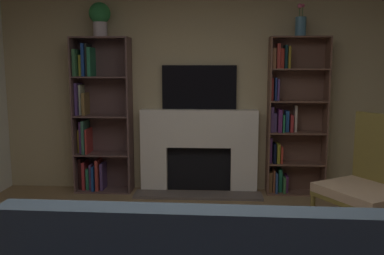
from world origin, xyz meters
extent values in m
cube|color=tan|center=(0.00, 2.75, 1.31)|extent=(5.11, 0.06, 2.62)
cube|color=white|center=(-0.57, 2.63, 0.29)|extent=(0.33, 0.19, 0.57)
cube|color=white|center=(0.57, 2.63, 0.29)|extent=(0.33, 0.19, 0.57)
cube|color=white|center=(0.00, 2.63, 0.81)|extent=(1.46, 0.19, 0.47)
cube|color=black|center=(0.00, 2.68, 0.29)|extent=(0.80, 0.08, 0.57)
cube|color=#5D524D|center=(0.00, 2.39, 0.01)|extent=(1.56, 0.30, 0.03)
cube|color=black|center=(0.00, 2.69, 1.31)|extent=(0.92, 0.06, 0.55)
cube|color=brown|center=(-1.54, 2.56, 0.96)|extent=(0.02, 0.32, 1.92)
cube|color=brown|center=(-0.85, 2.56, 0.96)|extent=(0.02, 0.32, 1.92)
cube|color=brown|center=(-1.20, 2.71, 0.96)|extent=(0.70, 0.02, 1.92)
cube|color=brown|center=(-1.20, 2.56, 0.01)|extent=(0.67, 0.32, 0.02)
cube|color=black|center=(-1.50, 2.61, 0.22)|extent=(0.04, 0.19, 0.40)
cube|color=#AF2D32|center=(-1.45, 2.60, 0.19)|extent=(0.04, 0.22, 0.35)
cube|color=#287652|center=(-1.41, 2.60, 0.15)|extent=(0.04, 0.21, 0.27)
cube|color=#523665|center=(-1.36, 2.59, 0.18)|extent=(0.03, 0.22, 0.33)
cube|color=#17438F|center=(-1.32, 2.57, 0.17)|extent=(0.03, 0.27, 0.31)
cube|color=#AA3832|center=(-1.27, 2.58, 0.21)|extent=(0.03, 0.25, 0.39)
cube|color=#4F396F|center=(-1.22, 2.59, 0.19)|extent=(0.03, 0.23, 0.34)
cube|color=brown|center=(-1.20, 2.56, 0.48)|extent=(0.67, 0.32, 0.02)
cube|color=olive|center=(-1.51, 2.62, 0.63)|extent=(0.02, 0.17, 0.29)
cube|color=#623579|center=(-1.47, 2.60, 0.69)|extent=(0.03, 0.21, 0.40)
cube|color=#326351|center=(-1.43, 2.57, 0.70)|extent=(0.03, 0.26, 0.41)
cube|color=#A83230|center=(-1.39, 2.57, 0.64)|extent=(0.02, 0.26, 0.31)
cube|color=brown|center=(-1.20, 2.56, 0.96)|extent=(0.67, 0.32, 0.02)
cube|color=#52397C|center=(-1.51, 2.59, 1.17)|extent=(0.03, 0.23, 0.40)
cube|color=beige|center=(-1.47, 2.62, 1.16)|extent=(0.03, 0.18, 0.37)
cube|color=olive|center=(-1.42, 2.60, 1.11)|extent=(0.04, 0.22, 0.28)
cube|color=brown|center=(-1.20, 2.56, 1.44)|extent=(0.67, 0.32, 0.02)
cube|color=#346940|center=(-1.50, 2.58, 1.61)|extent=(0.04, 0.26, 0.33)
cube|color=olive|center=(-1.45, 2.61, 1.58)|extent=(0.03, 0.19, 0.26)
cube|color=#1D4193|center=(-1.41, 2.60, 1.65)|extent=(0.04, 0.21, 0.40)
cube|color=black|center=(-1.36, 2.60, 1.65)|extent=(0.03, 0.21, 0.39)
cube|color=#297B51|center=(-1.32, 2.58, 1.62)|extent=(0.04, 0.24, 0.35)
cube|color=brown|center=(-1.20, 2.56, 1.91)|extent=(0.67, 0.32, 0.02)
cube|color=brown|center=(0.85, 2.59, 0.96)|extent=(0.02, 0.27, 1.92)
cube|color=brown|center=(1.54, 2.59, 0.96)|extent=(0.02, 0.27, 1.92)
cube|color=brown|center=(1.20, 2.71, 0.96)|extent=(0.70, 0.02, 1.92)
cube|color=brown|center=(1.20, 2.59, 0.01)|extent=(0.67, 0.27, 0.02)
cube|color=olive|center=(0.89, 2.61, 0.14)|extent=(0.04, 0.18, 0.25)
cube|color=brown|center=(0.94, 2.61, 0.16)|extent=(0.02, 0.19, 0.28)
cube|color=#2B4B89|center=(0.96, 2.59, 0.14)|extent=(0.02, 0.22, 0.25)
cube|color=#21744E|center=(1.02, 2.62, 0.16)|extent=(0.04, 0.16, 0.29)
cube|color=#3A723C|center=(1.06, 2.59, 0.12)|extent=(0.03, 0.22, 0.20)
cube|color=#652C68|center=(1.10, 2.61, 0.12)|extent=(0.03, 0.18, 0.21)
cube|color=brown|center=(1.20, 2.59, 0.38)|extent=(0.67, 0.27, 0.02)
cube|color=#5F306A|center=(0.89, 2.61, 0.55)|extent=(0.03, 0.18, 0.31)
cube|color=black|center=(0.93, 2.60, 0.51)|extent=(0.03, 0.22, 0.24)
cube|color=olive|center=(0.98, 2.60, 0.51)|extent=(0.04, 0.21, 0.24)
cube|color=#B73427|center=(1.02, 2.59, 0.50)|extent=(0.02, 0.22, 0.20)
cube|color=brown|center=(1.20, 2.59, 0.77)|extent=(0.67, 0.27, 0.02)
cube|color=#55386B|center=(0.89, 2.60, 0.93)|extent=(0.04, 0.20, 0.31)
cube|color=#544170|center=(0.93, 2.62, 0.89)|extent=(0.03, 0.17, 0.23)
cube|color=#642865|center=(0.99, 2.60, 0.92)|extent=(0.04, 0.21, 0.28)
cube|color=#237F4B|center=(1.03, 2.59, 0.89)|extent=(0.02, 0.22, 0.22)
cube|color=#244F97|center=(1.08, 2.62, 0.91)|extent=(0.04, 0.16, 0.26)
cube|color=#AB2D2F|center=(1.13, 2.62, 0.88)|extent=(0.04, 0.17, 0.21)
cube|color=beige|center=(1.18, 2.63, 0.94)|extent=(0.03, 0.15, 0.32)
cube|color=brown|center=(1.20, 2.59, 1.15)|extent=(0.67, 0.27, 0.02)
cube|color=#B9362F|center=(0.89, 2.62, 1.30)|extent=(0.03, 0.17, 0.27)
cube|color=navy|center=(0.93, 2.62, 1.30)|extent=(0.02, 0.18, 0.28)
cube|color=#52387C|center=(0.95, 2.60, 1.29)|extent=(0.02, 0.21, 0.26)
cube|color=brown|center=(1.20, 2.59, 1.54)|extent=(0.67, 0.27, 0.02)
cube|color=#925D3D|center=(0.89, 2.61, 1.67)|extent=(0.04, 0.20, 0.24)
cube|color=#BC3C34|center=(0.95, 2.63, 1.69)|extent=(0.04, 0.16, 0.29)
cube|color=#AA2D22|center=(1.00, 2.63, 1.66)|extent=(0.04, 0.15, 0.23)
cube|color=#0D272C|center=(1.04, 2.62, 1.68)|extent=(0.03, 0.17, 0.27)
cube|color=olive|center=(1.07, 2.61, 1.68)|extent=(0.03, 0.19, 0.26)
cube|color=brown|center=(1.20, 2.59, 1.91)|extent=(0.67, 0.27, 0.02)
cylinder|color=silver|center=(-1.20, 2.57, 2.01)|extent=(0.17, 0.17, 0.18)
sphere|color=#2A7F3F|center=(-1.20, 2.57, 2.20)|extent=(0.26, 0.26, 0.26)
cylinder|color=teal|center=(1.20, 2.57, 2.03)|extent=(0.13, 0.13, 0.22)
cylinder|color=#4C7F3F|center=(1.18, 2.56, 2.21)|extent=(0.01, 0.01, 0.12)
sphere|color=#E5618B|center=(1.18, 2.56, 2.27)|extent=(0.05, 0.05, 0.05)
cylinder|color=#4C7F3F|center=(1.22, 2.59, 2.21)|extent=(0.01, 0.01, 0.13)
sphere|color=#E5618B|center=(1.22, 2.59, 2.28)|extent=(0.04, 0.04, 0.04)
cylinder|color=brown|center=(1.61, 1.59, 0.21)|extent=(0.04, 0.04, 0.42)
cylinder|color=brown|center=(1.45, 0.75, 0.21)|extent=(0.04, 0.04, 0.42)
cylinder|color=brown|center=(1.12, 1.30, 0.21)|extent=(0.04, 0.04, 0.42)
cube|color=tan|center=(1.53, 1.17, 0.46)|extent=(0.88, 0.90, 0.08)
cube|color=brown|center=(1.53, 1.17, 0.40)|extent=(0.88, 0.90, 0.04)
camera|label=1|loc=(0.20, -2.47, 1.57)|focal=38.69mm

